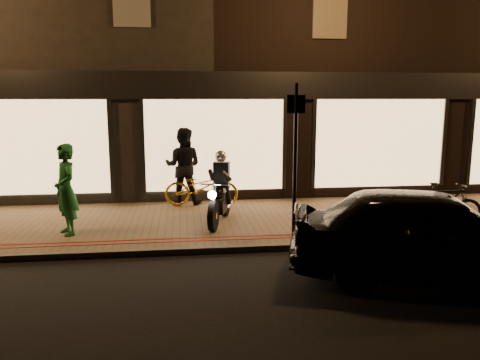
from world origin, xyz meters
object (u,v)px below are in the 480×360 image
person_green (66,190)px  parked_car (431,234)px  bicycle_gold (201,187)px  motorcycle (220,195)px  sign_post (295,152)px

person_green → parked_car: bearing=33.7°
person_green → bicycle_gold: bearing=96.7°
bicycle_gold → person_green: bearing=133.6°
motorcycle → person_green: bearing=-154.1°
sign_post → person_green: bearing=172.7°
parked_car → bicycle_gold: bearing=49.3°
motorcycle → bicycle_gold: bearing=118.0°
person_green → parked_car: size_ratio=0.42×
motorcycle → person_green: size_ratio=1.03×
bicycle_gold → parked_car: parked_car is taller
bicycle_gold → motorcycle: bearing=-162.8°
sign_post → parked_car: 2.99m
motorcycle → sign_post: (1.39, -1.11, 1.06)m
sign_post → bicycle_gold: bearing=122.2°
bicycle_gold → parked_car: bearing=-140.7°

